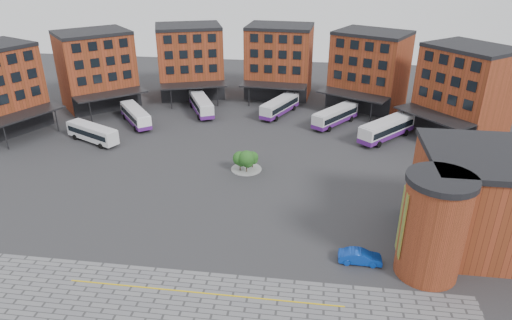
# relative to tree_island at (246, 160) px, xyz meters

# --- Properties ---
(ground) EXTENTS (160.00, 160.00, 0.00)m
(ground) POSITION_rel_tree_island_xyz_m (-2.04, -11.45, -1.81)
(ground) COLOR #28282B
(ground) RESTS_ON ground
(yellow_line) EXTENTS (26.00, 0.15, 0.02)m
(yellow_line) POSITION_rel_tree_island_xyz_m (-0.04, -25.45, -1.78)
(yellow_line) COLOR gold
(yellow_line) RESTS_ON paving_zone
(main_building) EXTENTS (94.14, 42.48, 14.60)m
(main_building) POSITION_rel_tree_island_xyz_m (-6.81, 26.80, 5.42)
(main_building) COLOR maroon
(main_building) RESTS_ON ground
(east_building) EXTENTS (17.40, 15.40, 10.60)m
(east_building) POSITION_rel_tree_island_xyz_m (26.67, -14.51, 3.49)
(east_building) COLOR maroon
(east_building) RESTS_ON ground
(tree_island) EXTENTS (4.40, 4.40, 3.36)m
(tree_island) POSITION_rel_tree_island_xyz_m (0.00, 0.00, 0.00)
(tree_island) COLOR gray
(tree_island) RESTS_ON ground
(bus_a) EXTENTS (10.14, 6.59, 2.88)m
(bus_a) POSITION_rel_tree_island_xyz_m (-26.43, 7.16, -0.10)
(bus_a) COLOR silver
(bus_a) RESTS_ON ground
(bus_b) EXTENTS (8.57, 10.00, 3.03)m
(bus_b) POSITION_rel_tree_island_xyz_m (-22.51, 15.98, -0.17)
(bus_b) COLOR white
(bus_b) RESTS_ON ground
(bus_c) EXTENTS (7.22, 11.28, 3.18)m
(bus_c) POSITION_rel_tree_island_xyz_m (-12.34, 23.47, -0.09)
(bus_c) COLOR silver
(bus_c) RESTS_ON ground
(bus_d) EXTENTS (6.76, 11.04, 3.09)m
(bus_d) POSITION_rel_tree_island_xyz_m (2.63, 24.54, -0.13)
(bus_d) COLOR silver
(bus_d) RESTS_ON ground
(bus_e) EXTENTS (8.39, 10.33, 3.07)m
(bus_e) POSITION_rel_tree_island_xyz_m (12.90, 20.49, -0.14)
(bus_e) COLOR silver
(bus_e) RESTS_ON ground
(bus_f) EXTENTS (10.01, 10.80, 3.38)m
(bus_f) POSITION_rel_tree_island_xyz_m (21.18, 14.89, 0.02)
(bus_f) COLOR white
(bus_f) RESTS_ON ground
(blue_car) EXTENTS (4.38, 1.55, 1.44)m
(blue_car) POSITION_rel_tree_island_xyz_m (14.69, -18.88, -1.09)
(blue_car) COLOR #0D38AA
(blue_car) RESTS_ON ground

